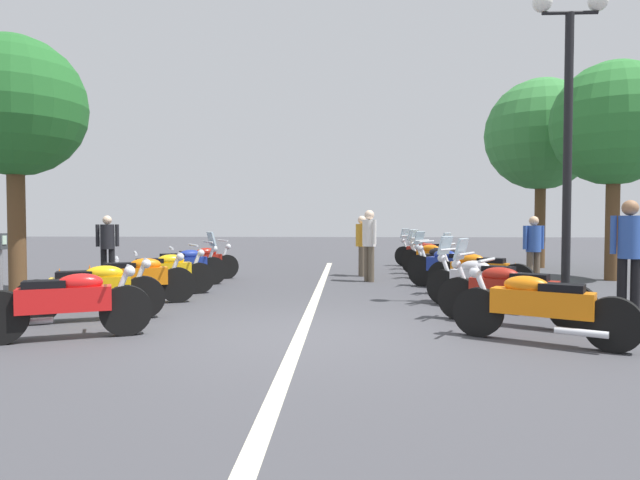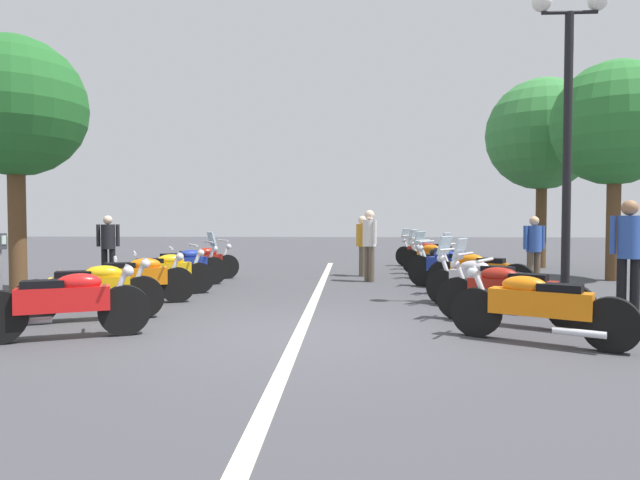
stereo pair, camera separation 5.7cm
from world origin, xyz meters
TOP-DOWN VIEW (x-y plane):
  - ground_plane at (0.00, 0.00)m, footprint 80.00×80.00m
  - lane_centre_stripe at (3.59, 0.00)m, footprint 16.05×0.16m
  - motorcycle_left_row_0 at (-0.39, 2.84)m, footprint 1.03×1.92m
  - motorcycle_left_row_1 at (0.81, 3.09)m, footprint 1.01×1.95m
  - motorcycle_left_row_2 at (2.38, 3.07)m, footprint 1.00×1.96m
  - motorcycle_left_row_3 at (3.48, 2.99)m, footprint 1.18×1.86m
  - motorcycle_left_row_4 at (4.99, 3.03)m, footprint 1.22×1.78m
  - motorcycle_left_row_5 at (6.20, 3.00)m, footprint 1.26×1.74m
  - motorcycle_right_row_0 at (-0.31, -2.88)m, footprint 1.20×1.91m
  - motorcycle_right_row_1 at (0.84, -2.88)m, footprint 1.25×1.93m
  - motorcycle_right_row_2 at (2.20, -2.84)m, footprint 1.44×1.75m
  - motorcycle_right_row_3 at (3.59, -3.08)m, footprint 1.14×1.86m
  - motorcycle_right_row_4 at (4.82, -2.82)m, footprint 1.43×1.77m
  - motorcycle_right_row_5 at (6.38, -2.93)m, footprint 1.47×1.70m
  - motorcycle_right_row_6 at (7.66, -2.94)m, footprint 1.23×1.76m
  - motorcycle_right_row_7 at (8.98, -3.08)m, footprint 1.25×1.83m
  - motorcycle_right_row_8 at (10.18, -2.97)m, footprint 1.44×1.74m
  - street_lamp_twin_globe at (2.41, -4.25)m, footprint 0.32×1.22m
  - parking_meter at (0.28, 4.12)m, footprint 0.19×0.14m
  - traffic_cone_0 at (4.25, -3.99)m, footprint 0.36×0.36m
  - traffic_cone_1 at (2.60, 4.56)m, footprint 0.36×0.36m
  - traffic_cone_2 at (3.32, 4.36)m, footprint 0.36×0.36m
  - bystander_0 at (1.69, -4.92)m, footprint 0.32×0.50m
  - bystander_1 at (6.10, -1.12)m, footprint 0.47×0.32m
  - bystander_2 at (7.35, -0.98)m, footprint 0.53×0.32m
  - bystander_3 at (5.33, -4.70)m, footprint 0.32×0.51m
  - bystander_4 at (5.80, 5.12)m, footprint 0.32×0.52m
  - roadside_tree_0 at (10.17, -6.52)m, footprint 3.37×3.37m
  - roadside_tree_1 at (6.67, -7.03)m, footprint 2.97×2.97m
  - roadside_tree_2 at (3.29, 5.76)m, footprint 2.66×2.66m

SIDE VIEW (x-z plane):
  - ground_plane at x=0.00m, z-range 0.00..0.00m
  - lane_centre_stripe at x=3.59m, z-range 0.00..0.01m
  - traffic_cone_0 at x=4.25m, z-range -0.02..0.60m
  - traffic_cone_1 at x=2.60m, z-range -0.02..0.60m
  - traffic_cone_2 at x=3.32m, z-range -0.02..0.60m
  - motorcycle_left_row_5 at x=6.20m, z-range -0.05..0.94m
  - motorcycle_right_row_0 at x=-0.31m, z-range -0.04..0.95m
  - motorcycle_left_row_3 at x=3.48m, z-range -0.04..0.95m
  - motorcycle_left_row_2 at x=2.38m, z-range -0.04..0.95m
  - motorcycle_left_row_1 at x=0.81m, z-range -0.04..0.95m
  - motorcycle_right_row_5 at x=6.38m, z-range -0.14..1.05m
  - motorcycle_left_row_0 at x=-0.39m, z-range -0.04..0.96m
  - motorcycle_right_row_7 at x=8.98m, z-range -0.14..1.05m
  - motorcycle_right_row_2 at x=2.20m, z-range -0.14..1.06m
  - motorcycle_left_row_4 at x=4.99m, z-range -0.14..1.07m
  - motorcycle_right_row_8 at x=10.18m, z-range -0.14..1.07m
  - motorcycle_right_row_1 at x=0.84m, z-range -0.14..1.07m
  - motorcycle_right_row_6 at x=7.66m, z-range -0.14..1.07m
  - motorcycle_right_row_4 at x=4.82m, z-range -0.04..0.98m
  - motorcycle_right_row_3 at x=3.59m, z-range -0.14..1.09m
  - parking_meter at x=0.28m, z-range 0.25..1.54m
  - bystander_3 at x=5.33m, z-range 0.13..1.68m
  - bystander_4 at x=5.80m, z-range 0.13..1.71m
  - bystander_2 at x=7.35m, z-range 0.13..1.71m
  - bystander_1 at x=6.10m, z-range 0.15..1.86m
  - bystander_0 at x=1.69m, z-range 0.16..1.94m
  - street_lamp_twin_globe at x=2.41m, z-range 0.92..6.15m
  - roadside_tree_2 at x=3.29m, z-range 1.13..6.11m
  - roadside_tree_1 at x=6.67m, z-range 1.13..6.42m
  - roadside_tree_0 at x=10.17m, z-range 1.18..6.96m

